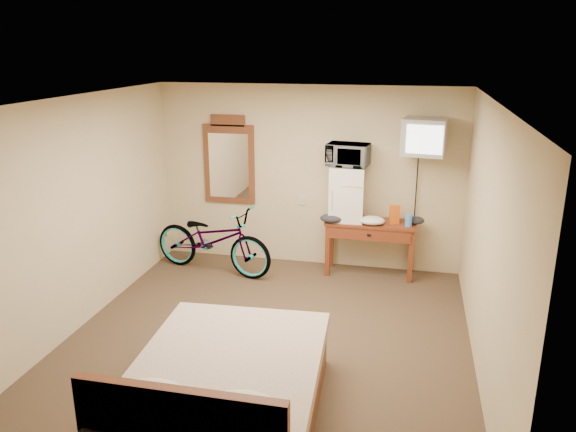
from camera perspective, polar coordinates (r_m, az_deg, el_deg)
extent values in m
plane|color=#3F311F|center=(6.10, -2.10, -12.46)|extent=(4.60, 4.60, 0.00)
plane|color=silver|center=(5.33, -2.39, 11.63)|extent=(4.60, 4.60, 0.00)
cube|color=#C3AF8A|center=(7.75, 2.07, 3.98)|extent=(4.20, 0.04, 2.50)
cube|color=#C3AF8A|center=(3.60, -11.77, -12.51)|extent=(4.20, 0.04, 2.50)
cube|color=#C3AF8A|center=(6.43, -20.65, 0.11)|extent=(0.04, 4.60, 2.50)
cube|color=#C3AF8A|center=(5.47, 19.59, -2.66)|extent=(0.04, 4.60, 2.50)
cube|color=beige|center=(7.84, 1.46, 1.64)|extent=(0.08, 0.01, 0.13)
cube|color=maroon|center=(7.54, 8.40, -0.69)|extent=(1.19, 0.47, 0.04)
cube|color=maroon|center=(7.54, 4.03, -3.54)|extent=(0.06, 0.06, 0.71)
cube|color=maroon|center=(7.48, 12.34, -4.11)|extent=(0.06, 0.06, 0.71)
cube|color=maroon|center=(7.88, 4.42, -2.65)|extent=(0.06, 0.06, 0.71)
cube|color=maroon|center=(7.81, 12.37, -3.18)|extent=(0.06, 0.06, 0.71)
cube|color=maroon|center=(7.38, 8.24, -1.89)|extent=(1.07, 0.05, 0.16)
cube|color=black|center=(7.36, 8.23, -1.93)|extent=(0.05, 0.02, 0.03)
cube|color=white|center=(7.48, 5.99, 2.34)|extent=(0.47, 0.45, 0.73)
cube|color=#ADADA7|center=(7.23, 5.82, 3.04)|extent=(0.45, 0.01, 0.00)
cylinder|color=#ADADA7|center=(7.30, 4.52, 1.66)|extent=(0.02, 0.02, 0.26)
imported|color=white|center=(7.36, 6.11, 6.20)|extent=(0.57, 0.43, 0.29)
cube|color=#D15612|center=(7.46, 10.76, 0.15)|extent=(0.14, 0.10, 0.25)
cylinder|color=#458BEB|center=(7.40, 12.16, -0.41)|extent=(0.09, 0.09, 0.16)
ellipsoid|color=silver|center=(7.40, 8.50, -0.44)|extent=(0.34, 0.26, 0.11)
ellipsoid|color=black|center=(7.41, 4.41, -0.24)|extent=(0.30, 0.22, 0.11)
ellipsoid|color=black|center=(7.52, 12.87, -0.43)|extent=(0.22, 0.18, 0.10)
cube|color=black|center=(7.51, 13.60, 7.32)|extent=(0.14, 0.02, 0.14)
cylinder|color=black|center=(7.47, 13.60, 7.27)|extent=(0.05, 0.30, 0.05)
cube|color=#ADADA7|center=(7.24, 13.67, 7.83)|extent=(0.57, 0.50, 0.46)
cube|color=white|center=(7.01, 13.69, 7.55)|extent=(0.43, 0.07, 0.35)
cube|color=black|center=(7.46, 13.66, 8.09)|extent=(0.32, 0.05, 0.28)
cube|color=brown|center=(7.98, -6.00, 5.27)|extent=(0.73, 0.04, 1.11)
cube|color=brown|center=(7.88, -6.14, 9.63)|extent=(0.49, 0.04, 0.16)
cube|color=white|center=(7.96, -6.04, 5.08)|extent=(0.58, 0.01, 0.91)
imported|color=black|center=(7.70, -7.65, -2.37)|extent=(1.86, 0.97, 0.93)
cube|color=brown|center=(4.94, -6.12, -17.64)|extent=(1.57, 2.03, 0.40)
cube|color=beige|center=(4.80, -6.22, -15.19)|extent=(1.62, 2.08, 0.14)
ellipsoid|color=beige|center=(4.35, -13.61, -17.37)|extent=(0.57, 0.35, 0.20)
ellipsoid|color=beige|center=(4.13, -4.53, -18.97)|extent=(0.57, 0.35, 0.20)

